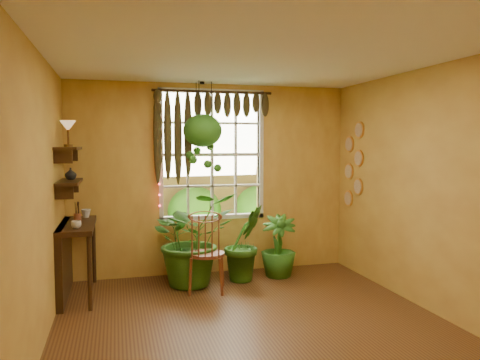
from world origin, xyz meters
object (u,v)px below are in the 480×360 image
object	(u,v)px
hanging_basket	(202,135)
windsor_chair	(207,264)
counter_ledge	(68,252)
potted_plant_left	(192,238)
potted_plant_mid	(244,243)

from	to	relation	value
hanging_basket	windsor_chair	bearing A→B (deg)	-96.87
hanging_basket	counter_ledge	bearing A→B (deg)	-165.65
counter_ledge	potted_plant_left	world-z (taller)	potted_plant_left
potted_plant_mid	hanging_basket	bearing A→B (deg)	149.03
windsor_chair	potted_plant_mid	xyz separation A→B (m)	(0.59, 0.36, 0.17)
potted_plant_mid	hanging_basket	size ratio (longest dim) A/B	0.82
potted_plant_left	hanging_basket	distance (m)	1.41
counter_ledge	potted_plant_left	bearing A→B (deg)	4.40
counter_ledge	windsor_chair	size ratio (longest dim) A/B	1.00
potted_plant_left	potted_plant_mid	world-z (taller)	potted_plant_left
windsor_chair	potted_plant_mid	distance (m)	0.71
counter_ledge	potted_plant_mid	bearing A→B (deg)	3.44
counter_ledge	hanging_basket	size ratio (longest dim) A/B	0.96
counter_ledge	windsor_chair	xyz separation A→B (m)	(1.65, -0.23, -0.21)
windsor_chair	counter_ledge	bearing A→B (deg)	-172.60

